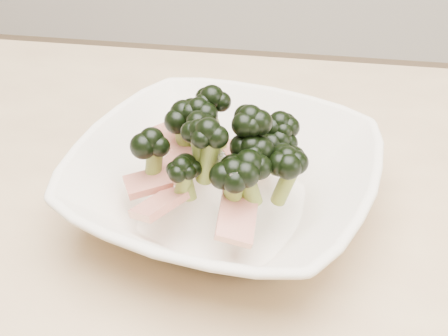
# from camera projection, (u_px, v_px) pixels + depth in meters

# --- Properties ---
(broccoli_dish) EXTENTS (0.32, 0.32, 0.12)m
(broccoli_dish) POSITION_uv_depth(u_px,v_px,m) (224.00, 177.00, 0.55)
(broccoli_dish) COLOR white
(broccoli_dish) RESTS_ON dining_table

